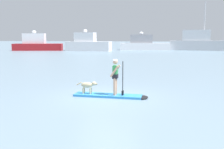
{
  "coord_description": "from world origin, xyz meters",
  "views": [
    {
      "loc": [
        2.46,
        -11.7,
        2.7
      ],
      "look_at": [
        0.0,
        1.0,
        0.9
      ],
      "focal_mm": 42.08,
      "sensor_mm": 36.0,
      "label": 1
    }
  ],
  "objects_px": {
    "person_paddler": "(116,74)",
    "moored_boat_starboard": "(144,44)",
    "dog": "(88,85)",
    "moored_boat_center": "(37,44)",
    "paddleboard": "(113,96)",
    "moored_boat_outer": "(88,44)",
    "moored_boat_far_starboard": "(199,43)"
  },
  "relations": [
    {
      "from": "moored_boat_outer",
      "to": "moored_boat_far_starboard",
      "type": "xyz_separation_m",
      "value": [
        23.42,
        7.32,
        0.22
      ]
    },
    {
      "from": "paddleboard",
      "to": "moored_boat_outer",
      "type": "relative_size",
      "value": 0.37
    },
    {
      "from": "moored_boat_starboard",
      "to": "moored_boat_far_starboard",
      "type": "bearing_deg",
      "value": 3.74
    },
    {
      "from": "paddleboard",
      "to": "dog",
      "type": "relative_size",
      "value": 3.32
    },
    {
      "from": "moored_boat_center",
      "to": "moored_boat_starboard",
      "type": "xyz_separation_m",
      "value": [
        22.72,
        6.7,
        -0.07
      ]
    },
    {
      "from": "dog",
      "to": "moored_boat_outer",
      "type": "xyz_separation_m",
      "value": [
        -12.13,
        41.75,
        0.98
      ]
    },
    {
      "from": "person_paddler",
      "to": "moored_boat_outer",
      "type": "bearing_deg",
      "value": 107.86
    },
    {
      "from": "person_paddler",
      "to": "moored_boat_outer",
      "type": "distance_m",
      "value": 43.9
    },
    {
      "from": "paddleboard",
      "to": "moored_boat_center",
      "type": "xyz_separation_m",
      "value": [
        -24.8,
        41.61,
        1.33
      ]
    },
    {
      "from": "paddleboard",
      "to": "moored_boat_far_starboard",
      "type": "distance_m",
      "value": 50.16
    },
    {
      "from": "dog",
      "to": "moored_boat_center",
      "type": "height_order",
      "value": "moored_boat_center"
    },
    {
      "from": "dog",
      "to": "moored_boat_starboard",
      "type": "distance_m",
      "value": 48.29
    },
    {
      "from": "dog",
      "to": "moored_boat_outer",
      "type": "bearing_deg",
      "value": 106.21
    },
    {
      "from": "moored_boat_outer",
      "to": "moored_boat_far_starboard",
      "type": "distance_m",
      "value": 24.54
    },
    {
      "from": "paddleboard",
      "to": "moored_boat_far_starboard",
      "type": "relative_size",
      "value": 0.26
    },
    {
      "from": "dog",
      "to": "moored_boat_far_starboard",
      "type": "relative_size",
      "value": 0.08
    },
    {
      "from": "moored_boat_outer",
      "to": "moored_boat_center",
      "type": "bearing_deg",
      "value": -179.15
    },
    {
      "from": "moored_boat_center",
      "to": "moored_boat_outer",
      "type": "bearing_deg",
      "value": 0.85
    },
    {
      "from": "moored_boat_outer",
      "to": "moored_boat_far_starboard",
      "type": "bearing_deg",
      "value": 17.36
    },
    {
      "from": "paddleboard",
      "to": "person_paddler",
      "type": "xyz_separation_m",
      "value": [
        0.14,
        -0.0,
        1.0
      ]
    },
    {
      "from": "person_paddler",
      "to": "moored_boat_starboard",
      "type": "distance_m",
      "value": 48.36
    },
    {
      "from": "moored_boat_starboard",
      "to": "moored_boat_outer",
      "type": "bearing_deg",
      "value": -149.86
    },
    {
      "from": "dog",
      "to": "moored_boat_starboard",
      "type": "xyz_separation_m",
      "value": [
        -0.89,
        48.27,
        0.81
      ]
    },
    {
      "from": "moored_boat_outer",
      "to": "moored_boat_starboard",
      "type": "height_order",
      "value": "moored_boat_outer"
    },
    {
      "from": "person_paddler",
      "to": "moored_boat_far_starboard",
      "type": "bearing_deg",
      "value": 78.54
    },
    {
      "from": "person_paddler",
      "to": "moored_boat_center",
      "type": "relative_size",
      "value": 0.15
    },
    {
      "from": "person_paddler",
      "to": "moored_boat_starboard",
      "type": "xyz_separation_m",
      "value": [
        -2.22,
        48.31,
        0.25
      ]
    },
    {
      "from": "moored_boat_center",
      "to": "moored_boat_far_starboard",
      "type": "xyz_separation_m",
      "value": [
        34.9,
        7.49,
        0.31
      ]
    },
    {
      "from": "paddleboard",
      "to": "moored_boat_starboard",
      "type": "distance_m",
      "value": 48.37
    },
    {
      "from": "person_paddler",
      "to": "paddleboard",
      "type": "bearing_deg",
      "value": 178.41
    },
    {
      "from": "person_paddler",
      "to": "dog",
      "type": "bearing_deg",
      "value": 178.41
    },
    {
      "from": "moored_boat_center",
      "to": "paddleboard",
      "type": "bearing_deg",
      "value": -59.2
    }
  ]
}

